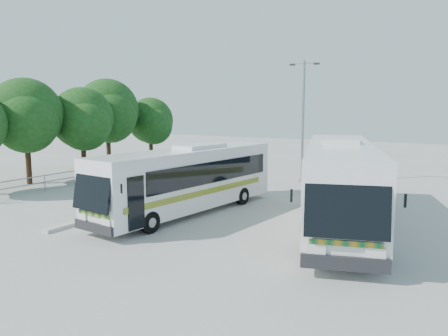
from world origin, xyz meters
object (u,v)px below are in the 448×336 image
Objects in this scene: tree_far_e at (151,121)px; coach_adjacent at (339,182)px; tree_far_b at (26,115)px; tree_far_d at (108,110)px; lamppost at (303,116)px; coach_main at (188,178)px; tree_far_c at (83,118)px.

coach_adjacent is at bearing -31.24° from tree_far_e.
tree_far_b is 12.13m from tree_far_e.
coach_adjacent is (20.89, -7.76, -2.89)m from tree_far_d.
coach_adjacent is at bearing -67.74° from lamppost.
tree_far_d is 22.47m from coach_adjacent.
tree_far_e reaches higher than coach_main.
coach_adjacent is (6.86, 1.28, 0.25)m from coach_main.
tree_far_b is at bearing -91.83° from tree_far_e.
tree_far_c is at bearing 77.09° from tree_far_b.
tree_far_c is 15.59m from lamppost.
tree_far_c is 3.93m from tree_far_d.
coach_main is (13.34, -13.54, -2.21)m from tree_far_e.
coach_main is 6.99m from coach_adjacent.
tree_far_b reaches higher than coach_adjacent.
lamppost reaches higher than tree_far_e.
tree_far_d is at bearing 142.44° from coach_adjacent.
lamppost is (15.67, 2.06, -0.35)m from tree_far_d.
tree_far_e is at bearing 88.17° from tree_far_b.
tree_far_e is 0.53× the size of coach_main.
coach_adjacent is 11.41m from lamppost.
lamppost is at bearing 100.81° from coach_adjacent.
coach_main is at bearing 173.34° from coach_adjacent.
tree_far_c is 0.51× the size of coach_adjacent.
lamppost reaches higher than tree_far_b.
tree_far_c is at bearing -164.04° from lamppost.
tree_far_d is 0.57× the size of coach_adjacent.
coach_main is at bearing -5.97° from tree_far_b.
tree_far_b is 0.86× the size of lamppost.
coach_main is at bearing -45.41° from tree_far_e.
tree_far_d is at bearing 92.23° from tree_far_b.
tree_far_c reaches higher than tree_far_e.
tree_far_c is 0.58× the size of coach_main.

